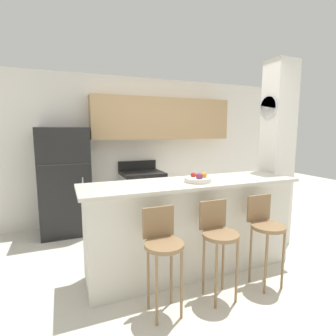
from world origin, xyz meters
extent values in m
plane|color=beige|center=(0.00, 0.00, 0.00)|extent=(14.00, 14.00, 0.00)
cube|color=white|center=(0.00, 2.10, 1.27)|extent=(5.60, 0.06, 2.55)
cube|color=tan|center=(0.38, 1.91, 1.83)|extent=(2.54, 0.32, 0.73)
cube|color=white|center=(-0.07, 1.93, 1.62)|extent=(0.75, 0.28, 0.12)
cube|color=white|center=(1.45, 0.24, 1.27)|extent=(0.36, 0.32, 2.55)
cylinder|color=silver|center=(1.26, 0.24, 1.93)|extent=(0.02, 0.32, 0.32)
cylinder|color=white|center=(1.25, 0.24, 1.93)|extent=(0.01, 0.28, 0.28)
cube|color=silver|center=(0.00, 0.00, 0.51)|extent=(2.36, 0.56, 1.02)
cube|color=beige|center=(0.00, 0.00, 1.03)|extent=(2.48, 0.68, 0.04)
cube|color=black|center=(-1.32, 1.74, 0.56)|extent=(0.75, 0.60, 1.13)
cube|color=black|center=(-1.32, 1.74, 1.39)|extent=(0.75, 0.60, 0.53)
cube|color=#333333|center=(-1.32, 1.43, 1.13)|extent=(0.71, 0.01, 0.01)
cylinder|color=#B2B2B7|center=(-1.08, 1.42, 0.62)|extent=(0.02, 0.02, 0.62)
cube|color=white|center=(-0.07, 1.73, 0.43)|extent=(0.70, 0.64, 0.85)
cube|color=black|center=(-0.07, 1.73, 0.88)|extent=(0.70, 0.64, 0.06)
cube|color=black|center=(-0.07, 2.03, 0.99)|extent=(0.70, 0.04, 0.16)
cube|color=black|center=(-0.07, 1.40, 0.47)|extent=(0.42, 0.01, 0.27)
cylinder|color=olive|center=(-0.57, -0.59, 0.64)|extent=(0.35, 0.35, 0.03)
cube|color=olive|center=(-0.57, -0.44, 0.80)|extent=(0.29, 0.02, 0.28)
cylinder|color=olive|center=(-0.68, -0.70, 0.31)|extent=(0.02, 0.02, 0.62)
cylinder|color=olive|center=(-0.46, -0.70, 0.31)|extent=(0.02, 0.02, 0.62)
cylinder|color=olive|center=(-0.68, -0.48, 0.31)|extent=(0.02, 0.02, 0.62)
cylinder|color=olive|center=(-0.46, -0.48, 0.31)|extent=(0.02, 0.02, 0.62)
cylinder|color=olive|center=(0.00, -0.59, 0.64)|extent=(0.35, 0.35, 0.03)
cube|color=olive|center=(0.00, -0.44, 0.80)|extent=(0.29, 0.02, 0.28)
cylinder|color=olive|center=(-0.11, -0.70, 0.31)|extent=(0.02, 0.02, 0.62)
cylinder|color=olive|center=(0.11, -0.70, 0.31)|extent=(0.02, 0.02, 0.62)
cylinder|color=olive|center=(-0.11, -0.48, 0.31)|extent=(0.02, 0.02, 0.62)
cylinder|color=olive|center=(0.11, -0.48, 0.31)|extent=(0.02, 0.02, 0.62)
cylinder|color=olive|center=(0.57, -0.59, 0.64)|extent=(0.35, 0.35, 0.03)
cube|color=olive|center=(0.57, -0.44, 0.80)|extent=(0.29, 0.02, 0.28)
cylinder|color=olive|center=(0.46, -0.70, 0.31)|extent=(0.02, 0.02, 0.62)
cylinder|color=olive|center=(0.68, -0.70, 0.31)|extent=(0.02, 0.02, 0.62)
cylinder|color=olive|center=(0.46, -0.48, 0.31)|extent=(0.02, 0.02, 0.62)
cylinder|color=olive|center=(0.68, -0.48, 0.31)|extent=(0.02, 0.02, 0.62)
cylinder|color=silver|center=(0.03, -0.07, 1.08)|extent=(0.30, 0.30, 0.05)
sphere|color=orange|center=(0.10, -0.08, 1.12)|extent=(0.07, 0.07, 0.07)
sphere|color=red|center=(0.01, -0.01, 1.12)|extent=(0.06, 0.06, 0.06)
sphere|color=#7A2D56|center=(0.01, -0.13, 1.13)|extent=(0.08, 0.08, 0.08)
camera|label=1|loc=(-1.34, -2.57, 1.61)|focal=28.00mm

